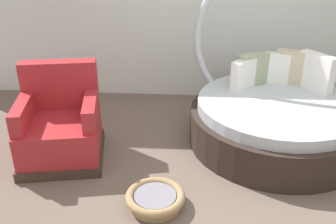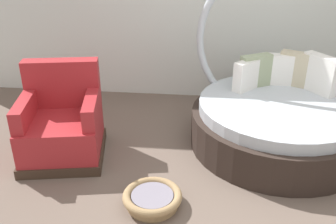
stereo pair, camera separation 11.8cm
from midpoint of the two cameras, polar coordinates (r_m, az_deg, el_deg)
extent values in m
cube|color=#66564C|center=(3.49, 11.85, -13.08)|extent=(8.00, 8.00, 0.02)
cylinder|color=#2D231E|center=(4.28, 16.74, -2.43)|extent=(1.84, 1.84, 0.39)
cylinder|color=#B2BCC6|center=(4.17, 17.19, 0.64)|extent=(1.69, 1.69, 0.12)
torus|color=#B2BCC6|center=(4.44, 17.09, 10.29)|extent=(1.83, 0.08, 1.83)
cube|color=white|center=(4.47, 22.44, 5.25)|extent=(0.34, 0.40, 0.41)
cube|color=#BCB293|center=(4.58, 19.41, 6.04)|extent=(0.40, 0.27, 0.39)
cube|color=white|center=(4.56, 16.66, 6.12)|extent=(0.35, 0.13, 0.35)
cube|color=#93A37F|center=(4.43, 13.68, 5.98)|extent=(0.37, 0.28, 0.36)
cube|color=white|center=(4.32, 12.44, 5.37)|extent=(0.31, 0.32, 0.33)
cube|color=#38281E|center=(4.10, -14.35, -5.77)|extent=(0.93, 0.93, 0.10)
cube|color=#A32328|center=(3.99, -14.69, -3.09)|extent=(0.88, 0.88, 0.34)
cube|color=#A32328|center=(4.09, -14.69, 4.18)|extent=(0.78, 0.29, 0.50)
cube|color=#A32328|center=(3.94, -19.73, 0.37)|extent=(0.24, 0.69, 0.22)
cube|color=#A32328|center=(3.82, -10.44, 0.71)|extent=(0.24, 0.69, 0.22)
cylinder|color=#9E7F56|center=(3.36, -1.30, -13.33)|extent=(0.44, 0.44, 0.06)
torus|color=#9E7F56|center=(3.31, -1.31, -12.46)|extent=(0.51, 0.51, 0.07)
cylinder|color=gray|center=(3.32, -1.31, -12.60)|extent=(0.36, 0.36, 0.05)
camera|label=1|loc=(0.06, -89.07, 0.46)|focal=40.86mm
camera|label=2|loc=(0.06, 90.93, -0.46)|focal=40.86mm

